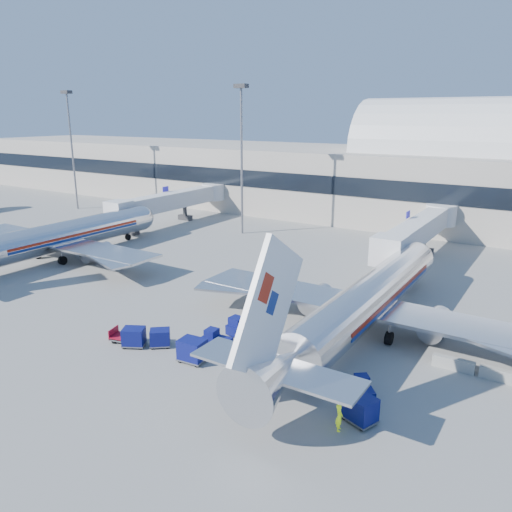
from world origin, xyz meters
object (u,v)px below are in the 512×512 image
Objects in this scene: airliner_main at (365,301)px; tug_lead at (216,340)px; jetbridge_near at (421,229)px; mast_far_west at (70,133)px; airliner_mid at (54,238)px; barrier_mid at (502,376)px; cart_solo_far at (360,408)px; cart_open_red at (124,338)px; cart_train_b at (160,338)px; tug_left at (240,326)px; barrier_near at (453,364)px; cart_train_c at (134,337)px; cart_solo_near at (256,386)px; tug_right at (363,388)px; jetbridge_mid at (176,200)px; ramp_worker at (339,417)px; mast_west at (241,138)px; cart_train_a at (192,350)px.

airliner_main is 15.38× the size of tug_lead.
jetbridge_near is 11.35× the size of tug_lead.
airliner_mid is at bearing -42.32° from mast_far_west.
cart_solo_far is at bearing -123.90° from barrier_mid.
barrier_mid is 1.27× the size of cart_open_red.
cart_train_b is at bearing -105.72° from jetbridge_near.
tug_left is (-20.20, -3.43, 0.32)m from barrier_mid.
barrier_near is 24.95m from cart_train_c.
airliner_mid reaches higher than cart_solo_near.
cart_train_b reaches higher than tug_right.
ramp_worker is (48.22, -40.30, -3.06)m from jetbridge_mid.
jetbridge_mid is 18.06m from mast_west.
jetbridge_mid is 62.56m from cart_solo_far.
mast_west is 10.31× the size of cart_solo_near.
cart_solo_far is at bearing -49.90° from ramp_worker.
airliner_mid is 47.55m from jetbridge_near.
barrier_near is 10.60m from cart_solo_far.
airliner_mid is 15.38× the size of tug_lead.
cart_train_c is 0.96× the size of cart_open_red.
airliner_main is 15.83× the size of cart_open_red.
mast_far_west reaches higher than cart_train_c.
jetbridge_near reaches higher than barrier_mid.
airliner_main is 12.42× the size of barrier_near.
cart_solo_near is at bearing -54.76° from mast_west.
mast_far_west is (-70.00, 25.49, 11.87)m from airliner_main.
jetbridge_near is 40.90m from ramp_worker.
airliner_mid is at bearing 177.13° from barrier_near.
cart_open_red is (-1.30, 0.14, -0.46)m from cart_train_c.
airliner_mid is at bearing 118.87° from cart_train_b.
cart_train_a is (60.87, -37.52, -13.82)m from mast_far_west.
mast_west is at bearing 83.08° from cart_train_c.
mast_far_west and mast_west have the same top height.
airliner_main is 14.02m from cart_solo_near.
airliner_mid is 48.26m from cart_solo_far.
airliner_main is at bearing -7.87° from ramp_worker.
jetbridge_mid is 48.12m from cart_open_red.
jetbridge_mid is at bearing 151.20° from barrier_near.
cart_solo_near reaches higher than barrier_near.
jetbridge_near reaches higher than cart_train_c.
airliner_mid is 42.01m from cart_solo_near.
cart_solo_far is (17.59, -1.07, 0.14)m from cart_train_b.
cart_train_b is at bearing -156.96° from barrier_near.
cart_solo_far is (13.61, -3.37, 0.22)m from tug_lead.
airliner_main reaches higher than barrier_mid.
cart_train_c is (-5.77, -3.45, 0.15)m from tug_lead.
airliner_main is at bearing 0.00° from airliner_mid.
jetbridge_near is (39.60, 26.30, 1.00)m from airliner_mid.
cart_train_c is at bearing -119.73° from tug_right.
mast_far_west is 71.52m from tug_lead.
mast_far_west is 84.11m from barrier_near.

